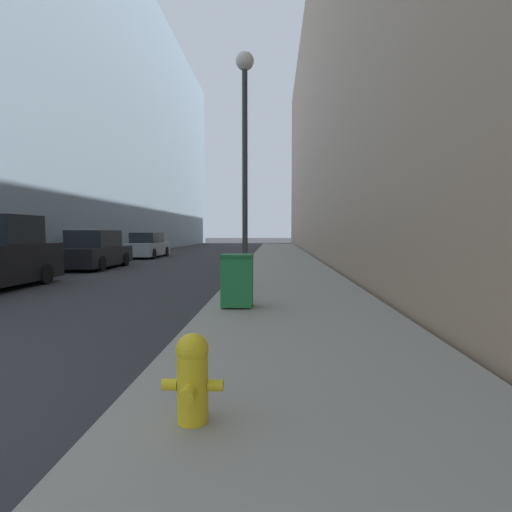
# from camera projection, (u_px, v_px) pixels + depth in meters

# --- Properties ---
(sidewalk_right) EXTENTS (3.75, 60.00, 0.15)m
(sidewalk_right) POSITION_uv_depth(u_px,v_px,m) (283.00, 263.00, 20.42)
(sidewalk_right) COLOR gray
(sidewalk_right) RESTS_ON ground
(building_left_glass) EXTENTS (12.00, 60.00, 21.55)m
(building_left_glass) POSITION_uv_depth(u_px,v_px,m) (48.00, 104.00, 28.52)
(building_left_glass) COLOR #849EB2
(building_left_glass) RESTS_ON ground
(building_right_stone) EXTENTS (12.00, 60.00, 20.36)m
(building_right_stone) POSITION_uv_depth(u_px,v_px,m) (398.00, 108.00, 27.41)
(building_right_stone) COLOR #9E7F66
(building_right_stone) RESTS_ON ground
(fire_hydrant) EXTENTS (0.49, 0.37, 0.71)m
(fire_hydrant) POSITION_uv_depth(u_px,v_px,m) (192.00, 376.00, 3.16)
(fire_hydrant) COLOR yellow
(fire_hydrant) RESTS_ON sidewalk_right
(trash_bin) EXTENTS (0.63, 0.62, 1.06)m
(trash_bin) POSITION_uv_depth(u_px,v_px,m) (237.00, 280.00, 7.99)
(trash_bin) COLOR #1E7538
(trash_bin) RESTS_ON sidewalk_right
(lamppost) EXTENTS (0.51, 0.51, 6.47)m
(lamppost) POSITION_uv_depth(u_px,v_px,m) (245.00, 133.00, 11.12)
(lamppost) COLOR #2D332D
(lamppost) RESTS_ON sidewalk_right
(parked_sedan_near) EXTENTS (1.97, 4.46, 1.72)m
(parked_sedan_near) POSITION_uv_depth(u_px,v_px,m) (95.00, 251.00, 18.01)
(parked_sedan_near) COLOR black
(parked_sedan_near) RESTS_ON ground
(parked_sedan_far) EXTENTS (1.82, 4.73, 1.59)m
(parked_sedan_far) POSITION_uv_depth(u_px,v_px,m) (147.00, 246.00, 25.57)
(parked_sedan_far) COLOR #A3A8B2
(parked_sedan_far) RESTS_ON ground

